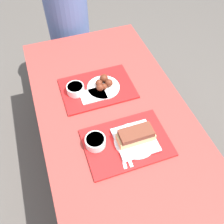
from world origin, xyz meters
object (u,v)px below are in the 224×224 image
at_px(person_seated_across, 67,14).
at_px(tray_far, 97,88).
at_px(tray_near, 127,143).
at_px(bowl_coleslaw_far, 75,89).
at_px(bowl_coleslaw_near, 95,141).
at_px(brisket_sandwich_plate, 136,137).
at_px(wings_plate_far, 103,85).

bearing_deg(person_seated_across, tray_far, -89.83).
relative_size(tray_near, bowl_coleslaw_far, 4.17).
bearing_deg(bowl_coleslaw_near, brisket_sandwich_plate, -13.59).
height_order(bowl_coleslaw_near, bowl_coleslaw_far, same).
relative_size(tray_near, brisket_sandwich_plate, 1.98).
bearing_deg(tray_near, bowl_coleslaw_near, 165.74).
bearing_deg(wings_plate_far, bowl_coleslaw_far, 175.10).
height_order(tray_far, person_seated_across, person_seated_across).
relative_size(tray_far, brisket_sandwich_plate, 1.98).
distance_m(bowl_coleslaw_near, person_seated_across, 1.18).
distance_m(brisket_sandwich_plate, bowl_coleslaw_far, 0.47).
xyz_separation_m(tray_near, tray_far, (-0.03, 0.41, 0.00)).
bearing_deg(brisket_sandwich_plate, person_seated_across, 93.47).
height_order(tray_far, bowl_coleslaw_far, bowl_coleslaw_far).
bearing_deg(person_seated_across, wings_plate_far, -87.31).
relative_size(bowl_coleslaw_near, bowl_coleslaw_far, 1.00).
bearing_deg(tray_near, tray_far, 94.04).
distance_m(tray_near, tray_far, 0.41).
relative_size(bowl_coleslaw_near, person_seated_across, 0.14).
xyz_separation_m(bowl_coleslaw_near, brisket_sandwich_plate, (0.20, -0.05, 0.01)).
bearing_deg(bowl_coleslaw_near, tray_far, 71.70).
xyz_separation_m(tray_near, person_seated_across, (-0.03, 1.21, 0.05)).
bearing_deg(brisket_sandwich_plate, wings_plate_far, 94.98).
height_order(brisket_sandwich_plate, bowl_coleslaw_far, brisket_sandwich_plate).
height_order(bowl_coleslaw_near, wings_plate_far, wings_plate_far).
xyz_separation_m(brisket_sandwich_plate, person_seated_across, (-0.07, 1.22, 0.01)).
distance_m(brisket_sandwich_plate, person_seated_across, 1.22).
distance_m(bowl_coleslaw_far, wings_plate_far, 0.17).
distance_m(bowl_coleslaw_near, brisket_sandwich_plate, 0.20).
bearing_deg(brisket_sandwich_plate, bowl_coleslaw_far, 115.30).
bearing_deg(bowl_coleslaw_far, bowl_coleslaw_near, -88.89).
xyz_separation_m(brisket_sandwich_plate, wings_plate_far, (-0.04, 0.41, -0.01)).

